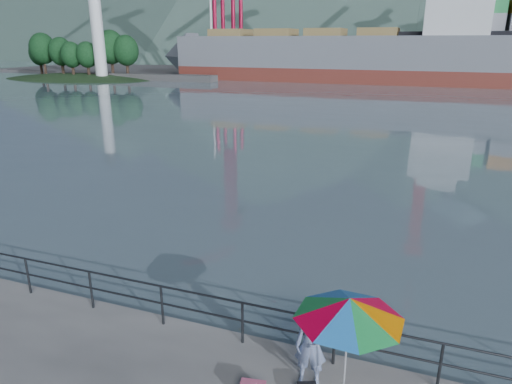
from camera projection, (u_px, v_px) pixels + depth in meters
harbor_water at (413, 65)px, 124.59m from camera, size 500.00×280.00×0.00m
far_dock at (460, 75)px, 88.37m from camera, size 200.00×40.00×0.40m
guardrail at (201, 313)px, 10.19m from camera, size 22.00×0.06×1.03m
lighthouse_islet at (78, 76)px, 81.96m from camera, size 48.00×26.40×19.20m
fisherman at (311, 345)px, 8.59m from camera, size 0.65×0.46×1.69m
beach_umbrella at (349, 309)px, 7.54m from camera, size 2.38×2.38×2.29m
fishing_rod at (315, 351)px, 9.74m from camera, size 0.43×1.51×1.10m
bulk_carrier at (350, 55)px, 74.74m from camera, size 54.70×9.47×14.50m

